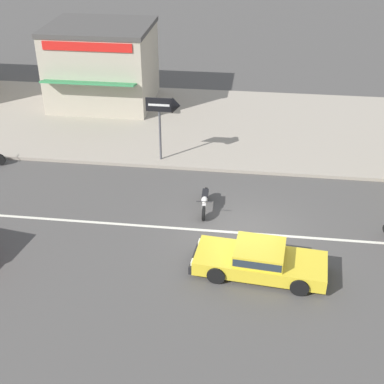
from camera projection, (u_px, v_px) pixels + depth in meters
name	position (u px, v px, depth m)	size (l,w,h in m)	color
ground_plane	(243.00, 233.00, 19.69)	(160.00, 160.00, 0.00)	#4C4947
lane_centre_stripe	(243.00, 233.00, 19.69)	(50.40, 0.14, 0.01)	silver
kerb_strip	(251.00, 126.00, 27.79)	(68.00, 10.00, 0.15)	#9E9384
sedan_yellow_1	(259.00, 260.00, 17.47)	(4.51, 2.06, 1.06)	yellow
motorcycle_1	(205.00, 201.00, 20.83)	(0.56, 1.96, 0.80)	black
arrow_signboard	(171.00, 109.00, 23.11)	(1.53, 0.68, 2.99)	#4C4C51
shopfront_corner_warung	(102.00, 64.00, 29.48)	(5.55, 5.54, 4.35)	#B2A893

